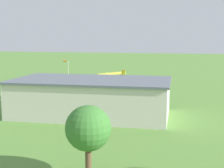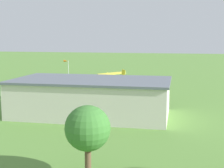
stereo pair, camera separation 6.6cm
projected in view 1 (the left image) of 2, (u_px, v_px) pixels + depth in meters
name	position (u px, v px, depth m)	size (l,w,h in m)	color
ground_plane	(145.00, 89.00, 79.80)	(400.00, 400.00, 0.00)	#568438
hangar	(92.00, 97.00, 52.77)	(25.87, 14.81, 5.95)	beige
biplane	(115.00, 77.00, 77.50)	(7.45, 7.84, 3.87)	yellow
car_grey	(44.00, 94.00, 68.09)	(2.06, 4.54, 1.71)	slate
car_green	(14.00, 94.00, 68.40)	(2.37, 4.31, 1.66)	#1E6B38
person_crossing_taxiway	(71.00, 95.00, 67.67)	(0.48, 0.48, 1.62)	orange
person_walking_on_apron	(167.00, 97.00, 65.50)	(0.52, 0.52, 1.55)	#72338C
person_by_parked_cars	(101.00, 93.00, 70.05)	(0.48, 0.48, 1.63)	#33723F
tree_behind_hangar_left	(88.00, 129.00, 28.74)	(4.12, 4.12, 6.61)	brown
windsock	(66.00, 63.00, 90.96)	(1.47, 0.97, 6.49)	silver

